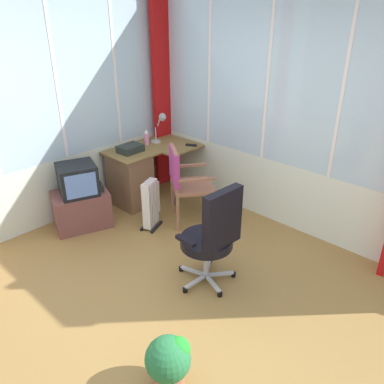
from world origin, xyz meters
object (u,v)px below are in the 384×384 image
(desk, at_px, (132,177))
(paper_tray, at_px, (130,149))
(space_heater, at_px, (151,203))
(office_chair, at_px, (213,233))
(spray_bottle, at_px, (147,137))
(tv_on_stand, at_px, (81,199))
(wooden_armchair, at_px, (182,176))
(potted_plant, at_px, (169,360))
(desk_lamp, at_px, (162,123))
(tv_remote, at_px, (191,145))

(desk, xyz_separation_m, paper_tray, (0.01, 0.02, 0.38))
(paper_tray, distance_m, space_heater, 0.85)
(office_chair, bearing_deg, space_heater, 75.74)
(spray_bottle, distance_m, office_chair, 2.18)
(office_chair, distance_m, tv_on_stand, 1.89)
(desk, distance_m, wooden_armchair, 0.86)
(office_chair, bearing_deg, potted_plant, -154.23)
(office_chair, xyz_separation_m, space_heater, (0.31, 1.24, -0.26))
(desk_lamp, height_order, potted_plant, desk_lamp)
(tv_on_stand, bearing_deg, desk, 1.77)
(spray_bottle, relative_size, space_heater, 0.35)
(tv_on_stand, bearing_deg, office_chair, -82.23)
(desk_lamp, bearing_deg, tv_on_stand, -178.29)
(space_heater, bearing_deg, tv_on_stand, 132.43)
(desk, distance_m, space_heater, 0.69)
(desk_lamp, distance_m, spray_bottle, 0.28)
(spray_bottle, distance_m, space_heater, 1.08)
(desk_lamp, xyz_separation_m, tv_on_stand, (-1.38, -0.04, -0.64))
(desk_lamp, relative_size, wooden_armchair, 0.42)
(space_heater, bearing_deg, tv_remote, 14.81)
(spray_bottle, distance_m, paper_tray, 0.35)
(desk_lamp, bearing_deg, tv_remote, -69.93)
(office_chair, bearing_deg, wooden_armchair, 58.06)
(tv_remote, bearing_deg, spray_bottle, 99.37)
(desk_lamp, xyz_separation_m, office_chair, (-1.12, -1.90, -0.43))
(paper_tray, height_order, office_chair, office_chair)
(tv_remote, bearing_deg, office_chair, -158.96)
(spray_bottle, bearing_deg, space_heater, -128.70)
(tv_remote, xyz_separation_m, potted_plant, (-2.32, -2.00, -0.52))
(tv_remote, distance_m, wooden_armchair, 0.76)
(spray_bottle, xyz_separation_m, space_heater, (-0.59, -0.73, -0.52))
(desk_lamp, xyz_separation_m, space_heater, (-0.81, -0.66, -0.69))
(space_heater, bearing_deg, office_chair, -104.26)
(space_heater, bearing_deg, paper_tray, 69.45)
(office_chair, xyz_separation_m, potted_plant, (-1.05, -0.51, -0.34))
(tv_remote, bearing_deg, desk_lamp, 81.62)
(desk, xyz_separation_m, spray_bottle, (0.35, 0.09, 0.44))
(spray_bottle, relative_size, office_chair, 0.21)
(spray_bottle, bearing_deg, potted_plant, -128.20)
(spray_bottle, height_order, wooden_armchair, wooden_armchair)
(wooden_armchair, bearing_deg, tv_on_stand, 138.67)
(tv_remote, distance_m, spray_bottle, 0.61)
(tv_on_stand, bearing_deg, potted_plant, -108.54)
(desk, distance_m, paper_tray, 0.39)
(tv_remote, xyz_separation_m, spray_bottle, (-0.37, 0.48, 0.09))
(desk_lamp, distance_m, tv_on_stand, 1.52)
(desk, relative_size, potted_plant, 2.88)
(desk, relative_size, spray_bottle, 5.37)
(spray_bottle, height_order, tv_on_stand, spray_bottle)
(desk, height_order, potted_plant, desk)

